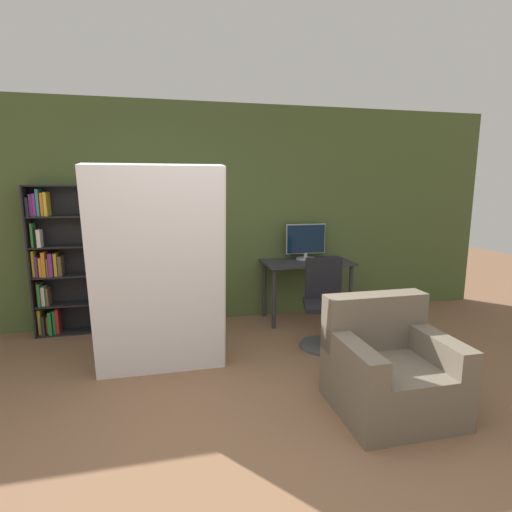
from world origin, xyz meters
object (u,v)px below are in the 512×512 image
at_px(office_chair, 324,311).
at_px(armchair, 388,369).
at_px(monitor, 306,241).
at_px(bookshelf, 60,262).
at_px(mattress_near, 159,273).

xyz_separation_m(office_chair, armchair, (0.00, -1.27, -0.06)).
xyz_separation_m(monitor, armchair, (-0.14, -2.27, -0.68)).
height_order(bookshelf, mattress_near, mattress_near).
height_order(office_chair, bookshelf, bookshelf).
xyz_separation_m(office_chair, mattress_near, (-1.70, -0.28, 0.57)).
xyz_separation_m(monitor, office_chair, (-0.14, -1.00, -0.61)).
distance_m(monitor, mattress_near, 2.24).
bearing_deg(mattress_near, armchair, -30.09).
relative_size(bookshelf, armchair, 2.02).
relative_size(office_chair, mattress_near, 0.49).
distance_m(monitor, office_chair, 1.18).
bearing_deg(office_chair, bookshelf, 159.71).
bearing_deg(mattress_near, monitor, 34.79).
bearing_deg(mattress_near, bookshelf, 130.37).
xyz_separation_m(mattress_near, armchair, (1.71, -0.99, -0.63)).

